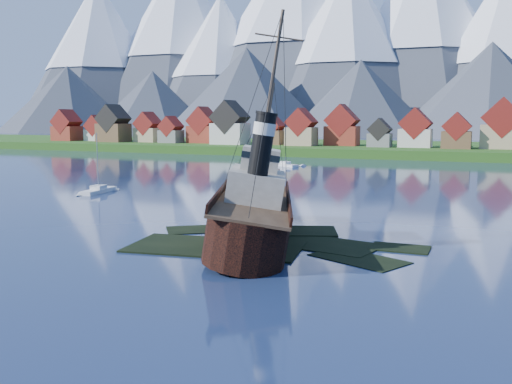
% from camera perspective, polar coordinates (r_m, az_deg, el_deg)
% --- Properties ---
extents(ground, '(1400.00, 1400.00, 0.00)m').
position_cam_1_polar(ground, '(60.73, -0.73, -5.45)').
color(ground, navy).
rests_on(ground, ground).
extents(shoal, '(31.71, 21.24, 1.14)m').
position_cam_1_polar(shoal, '(62.10, 1.57, -5.49)').
color(shoal, black).
rests_on(shoal, ground).
extents(shore_bank, '(600.00, 80.00, 3.20)m').
position_cam_1_polar(shore_bank, '(225.99, 16.59, 3.75)').
color(shore_bank, '#1D4012').
rests_on(shore_bank, ground).
extents(seawall, '(600.00, 2.50, 2.00)m').
position_cam_1_polar(seawall, '(188.32, 15.36, 3.10)').
color(seawall, '#3F3D38').
rests_on(seawall, ground).
extents(town, '(250.96, 16.69, 17.30)m').
position_cam_1_polar(town, '(214.19, 7.28, 6.21)').
color(town, maroon).
rests_on(town, ground).
extents(mountains, '(965.00, 340.00, 205.00)m').
position_cam_1_polar(mountains, '(541.49, 20.48, 15.09)').
color(mountains, '#2D333D').
rests_on(mountains, ground).
extents(tugboat_wreck, '(7.58, 32.66, 25.88)m').
position_cam_1_polar(tugboat_wreck, '(63.77, -0.20, -1.86)').
color(tugboat_wreck, black).
rests_on(tugboat_wreck, ground).
extents(sailboat_a, '(3.35, 9.44, 11.28)m').
position_cam_1_polar(sailboat_a, '(107.07, -15.47, 0.07)').
color(sailboat_a, silver).
rests_on(sailboat_a, ground).
extents(sailboat_c, '(8.67, 6.72, 11.47)m').
position_cam_1_polar(sailboat_c, '(158.58, 2.97, 2.67)').
color(sailboat_c, silver).
rests_on(sailboat_c, ground).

